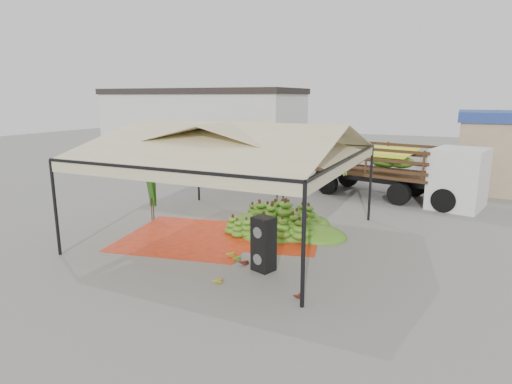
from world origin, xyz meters
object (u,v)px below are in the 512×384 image
at_px(speaker_stack, 264,244).
at_px(truck_right, 403,166).
at_px(banana_heap, 287,217).
at_px(vendor, 280,183).
at_px(truck_left, 285,154).

xyz_separation_m(speaker_stack, truck_right, (2.42, 10.69, 0.84)).
relative_size(banana_heap, vendor, 2.84).
relative_size(vendor, truck_right, 0.22).
height_order(vendor, truck_right, truck_right).
height_order(banana_heap, truck_left, truck_left).
bearing_deg(banana_heap, vendor, 115.59).
bearing_deg(speaker_stack, truck_right, 95.43).
distance_m(truck_left, truck_right, 7.29).
distance_m(vendor, truck_right, 5.92).
xyz_separation_m(truck_left, truck_right, (6.92, -2.30, 0.08)).
bearing_deg(truck_right, banana_heap, -101.28).
distance_m(banana_heap, speaker_stack, 3.79).
bearing_deg(banana_heap, truck_left, 112.12).
xyz_separation_m(banana_heap, truck_left, (-3.77, 9.28, 1.02)).
bearing_deg(banana_heap, speaker_stack, -78.92).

